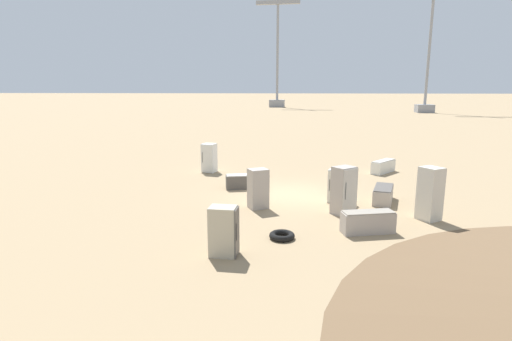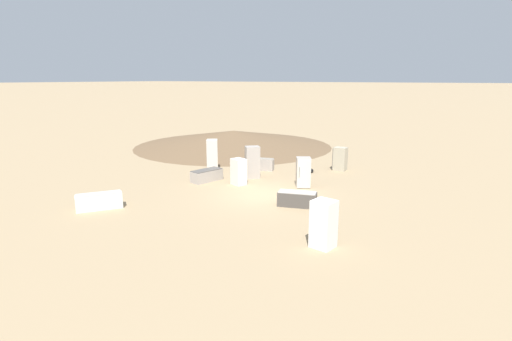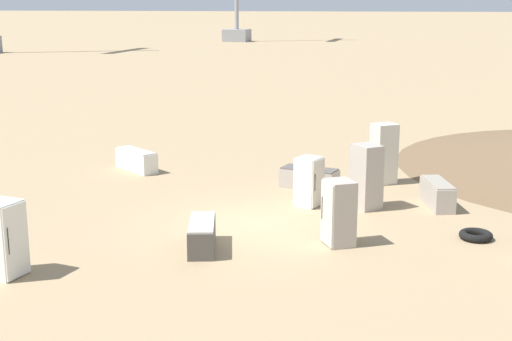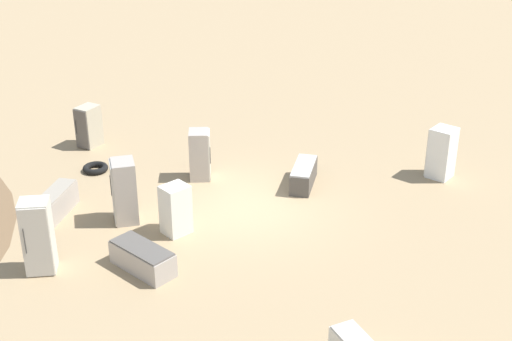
% 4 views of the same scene
% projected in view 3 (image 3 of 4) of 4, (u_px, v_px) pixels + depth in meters
% --- Properties ---
extents(ground_plane, '(1000.00, 1000.00, 0.00)m').
position_uv_depth(ground_plane, '(253.00, 225.00, 18.50)').
color(ground_plane, '#9E8460').
extents(discarded_fridge_0, '(0.93, 0.91, 1.57)m').
position_uv_depth(discarded_fridge_0, '(339.00, 213.00, 16.86)').
color(discarded_fridge_0, '#A89E93').
rests_on(discarded_fridge_0, ground_plane).
extents(discarded_fridge_1, '(0.82, 0.83, 1.63)m').
position_uv_depth(discarded_fridge_1, '(4.00, 239.00, 14.90)').
color(discarded_fridge_1, white).
rests_on(discarded_fridge_1, ground_plane).
extents(discarded_fridge_2, '(0.85, 0.82, 1.40)m').
position_uv_depth(discarded_fridge_2, '(309.00, 182.00, 20.15)').
color(discarded_fridge_2, silver).
rests_on(discarded_fridge_2, ground_plane).
extents(discarded_fridge_3, '(1.56, 1.86, 0.72)m').
position_uv_depth(discarded_fridge_3, '(136.00, 160.00, 24.53)').
color(discarded_fridge_3, silver).
rests_on(discarded_fridge_3, ground_plane).
extents(discarded_fridge_4, '(1.10, 1.88, 0.65)m').
position_uv_depth(discarded_fridge_4, '(309.00, 178.00, 22.11)').
color(discarded_fridge_4, '#A89E93').
rests_on(discarded_fridge_4, ground_plane).
extents(discarded_fridge_5, '(1.00, 1.00, 1.81)m').
position_uv_depth(discarded_fridge_5, '(366.00, 177.00, 19.86)').
color(discarded_fridge_5, '#A89E93').
rests_on(discarded_fridge_5, ground_plane).
extents(discarded_fridge_6, '(1.80, 1.04, 0.67)m').
position_uv_depth(discarded_fridge_6, '(202.00, 235.00, 16.64)').
color(discarded_fridge_6, '#4C4742').
rests_on(discarded_fridge_6, ground_plane).
extents(discarded_fridge_7, '(0.94, 0.94, 1.93)m').
position_uv_depth(discarded_fridge_7, '(383.00, 154.00, 22.63)').
color(discarded_fridge_7, beige).
rests_on(discarded_fridge_7, ground_plane).
extents(discarded_fridge_9, '(1.81, 1.03, 0.73)m').
position_uv_depth(discarded_fridge_9, '(437.00, 194.00, 20.14)').
color(discarded_fridge_9, '#A89E93').
rests_on(discarded_fridge_9, ground_plane).
extents(scrap_tire, '(0.81, 0.81, 0.19)m').
position_uv_depth(scrap_tire, '(476.00, 235.00, 17.40)').
color(scrap_tire, black).
rests_on(scrap_tire, ground_plane).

